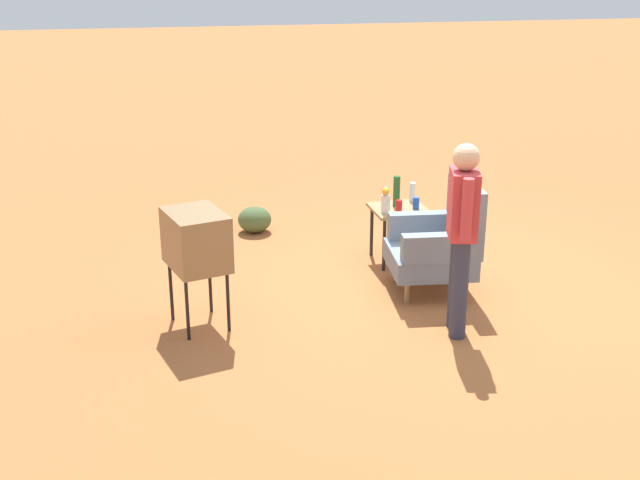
# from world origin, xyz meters

# --- Properties ---
(ground_plane) EXTENTS (60.00, 60.00, 0.00)m
(ground_plane) POSITION_xyz_m (0.00, 0.00, 0.00)
(ground_plane) COLOR #AD6033
(armchair) EXTENTS (0.85, 0.86, 1.06)m
(armchair) POSITION_xyz_m (-0.11, -0.01, 0.50)
(armchair) COLOR #937047
(armchair) RESTS_ON ground
(side_table) EXTENTS (0.56, 0.56, 0.58)m
(side_table) POSITION_xyz_m (-0.93, -0.16, 0.50)
(side_table) COLOR black
(side_table) RESTS_ON ground
(tv_on_stand) EXTENTS (0.69, 0.58, 1.03)m
(tv_on_stand) POSITION_xyz_m (0.16, -2.31, 0.78)
(tv_on_stand) COLOR black
(tv_on_stand) RESTS_ON ground
(person_standing) EXTENTS (0.55, 0.31, 1.64)m
(person_standing) POSITION_xyz_m (0.77, -0.19, 0.94)
(person_standing) COLOR #2D3347
(person_standing) RESTS_ON ground
(bottle_short_clear) EXTENTS (0.06, 0.06, 0.20)m
(bottle_short_clear) POSITION_xyz_m (-1.14, 0.05, 0.68)
(bottle_short_clear) COLOR silver
(bottle_short_clear) RESTS_ON side_table
(bottle_wine_green) EXTENTS (0.07, 0.07, 0.32)m
(bottle_wine_green) POSITION_xyz_m (-1.00, -0.17, 0.74)
(bottle_wine_green) COLOR #1E5623
(bottle_wine_green) RESTS_ON side_table
(soda_can_red) EXTENTS (0.07, 0.07, 0.12)m
(soda_can_red) POSITION_xyz_m (-0.81, -0.20, 0.64)
(soda_can_red) COLOR red
(soda_can_red) RESTS_ON side_table
(soda_can_blue) EXTENTS (0.07, 0.07, 0.12)m
(soda_can_blue) POSITION_xyz_m (-0.86, 0.00, 0.64)
(soda_can_blue) COLOR blue
(soda_can_blue) RESTS_ON side_table
(flower_vase) EXTENTS (0.15, 0.10, 0.27)m
(flower_vase) POSITION_xyz_m (-0.83, -0.34, 0.73)
(flower_vase) COLOR silver
(flower_vase) RESTS_ON side_table
(shrub_mid) EXTENTS (0.39, 0.39, 0.30)m
(shrub_mid) POSITION_xyz_m (-2.20, -1.48, 0.15)
(shrub_mid) COLOR #475B33
(shrub_mid) RESTS_ON ground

